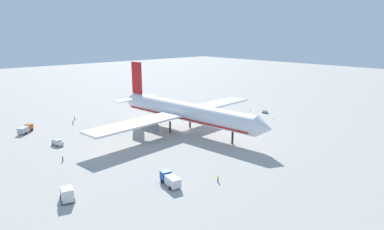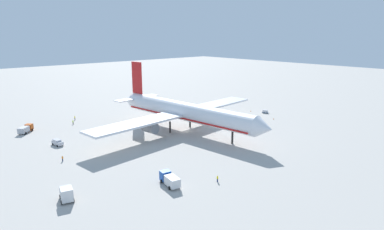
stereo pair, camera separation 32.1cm
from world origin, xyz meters
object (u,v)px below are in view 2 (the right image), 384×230
service_truck_0 (170,179)px  ground_worker_2 (75,118)px  service_truck_1 (26,129)px  ground_worker_0 (73,122)px  airliner (183,112)px  baggage_cart_0 (265,111)px  service_truck_2 (66,193)px  ground_worker_1 (62,158)px  ground_worker_3 (217,179)px  service_van (57,142)px  traffic_cone_1 (251,111)px  traffic_cone_0 (274,119)px

service_truck_0 → ground_worker_2: bearing=173.0°
service_truck_1 → ground_worker_0: size_ratio=3.86×
airliner → baggage_cart_0: bearing=86.1°
airliner → service_truck_2: airliner is taller
service_truck_2 → ground_worker_2: 74.16m
baggage_cart_0 → ground_worker_1: 93.06m
ground_worker_3 → service_van: bearing=-161.1°
baggage_cart_0 → ground_worker_3: 78.85m
airliner → ground_worker_3: airliner is taller
ground_worker_0 → ground_worker_3: size_ratio=1.05×
ground_worker_1 → traffic_cone_1: 90.55m
airliner → service_van: (-15.08, -41.71, -6.44)m
airliner → service_van: 44.82m
airliner → ground_worker_2: (-43.36, -23.56, -6.59)m
airliner → traffic_cone_0: 42.37m
ground_worker_3 → traffic_cone_1: 79.84m
service_van → ground_worker_0: (-22.04, 14.69, -0.16)m
ground_worker_3 → traffic_cone_1: (-42.71, 67.45, -0.56)m
airliner → service_truck_1: 58.77m
service_van → ground_worker_1: size_ratio=2.94×
service_truck_0 → service_truck_2: service_truck_2 is taller
service_truck_2 → traffic_cone_0: 94.97m
ground_worker_1 → ground_worker_3: bearing=30.3°
service_truck_2 → service_van: bearing=161.8°
ground_worker_1 → ground_worker_2: (-43.46, 22.49, 0.07)m
baggage_cart_0 → traffic_cone_0: size_ratio=6.06×
ground_worker_1 → service_truck_2: bearing=-19.6°
airliner → service_truck_2: (24.01, -54.56, -5.76)m
service_truck_0 → traffic_cone_1: service_truck_0 is taller
service_truck_0 → ground_worker_2: service_truck_0 is taller
service_truck_0 → baggage_cart_0: (-29.94, 79.91, -0.75)m
airliner → ground_worker_1: airliner is taller
traffic_cone_0 → baggage_cart_0: bearing=143.0°
baggage_cart_0 → ground_worker_2: ground_worker_2 is taller
airliner → service_truck_0: size_ratio=10.88×
service_truck_0 → ground_worker_0: bearing=175.2°
ground_worker_2 → traffic_cone_0: (56.17, 63.30, -0.61)m
ground_worker_2 → airliner: bearing=28.5°
service_van → service_truck_0: bearing=10.3°
service_van → ground_worker_3: (54.67, 18.70, -0.20)m
service_truck_1 → ground_worker_0: (0.30, 17.89, -0.58)m
service_truck_2 → ground_worker_0: service_truck_2 is taller
service_truck_0 → traffic_cone_1: 85.49m
service_truck_1 → service_truck_2: service_truck_2 is taller
ground_worker_0 → ground_worker_2: 7.14m
ground_worker_1 → ground_worker_3: 45.71m
service_truck_2 → baggage_cart_0: (-20.78, 101.51, -0.93)m
service_truck_0 → ground_worker_0: size_ratio=4.18×
service_truck_1 → traffic_cone_0: service_truck_1 is taller
service_truck_1 → ground_worker_2: 22.17m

